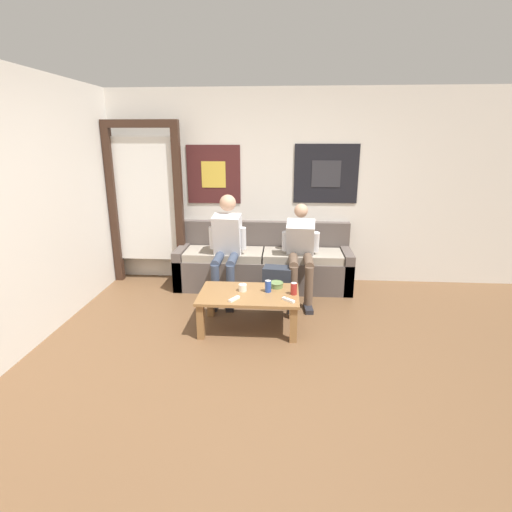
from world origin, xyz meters
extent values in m
plane|color=brown|center=(0.00, 0.00, 0.00)|extent=(18.00, 18.00, 0.00)
cube|color=silver|center=(0.00, 2.50, 1.27)|extent=(10.00, 0.05, 2.55)
cube|color=#471E1E|center=(-0.78, 2.46, 1.45)|extent=(0.72, 0.01, 0.77)
cube|color=gold|center=(-0.78, 2.46, 1.45)|extent=(0.32, 0.01, 0.35)
cube|color=black|center=(0.72, 2.46, 1.47)|extent=(0.84, 0.01, 0.76)
cube|color=#2D2D33|center=(0.72, 2.46, 1.47)|extent=(0.38, 0.01, 0.34)
cube|color=#382319|center=(-2.12, 2.27, 1.02)|extent=(0.10, 0.10, 2.05)
cube|color=#382319|center=(-1.22, 2.27, 1.02)|extent=(0.10, 0.10, 2.05)
cube|color=#382319|center=(-1.67, 2.27, 2.10)|extent=(1.00, 0.10, 0.10)
cube|color=silver|center=(-1.67, 2.29, 1.13)|extent=(0.82, 0.02, 1.64)
cube|color=#564C47|center=(-0.09, 2.41, 0.42)|extent=(2.30, 0.13, 0.84)
cube|color=#564C47|center=(-0.09, 2.07, 0.20)|extent=(2.30, 0.54, 0.41)
cube|color=#564C47|center=(-1.18, 2.07, 0.26)|extent=(0.12, 0.54, 0.53)
cube|color=#564C47|center=(1.00, 2.07, 0.26)|extent=(0.12, 0.54, 0.53)
cube|color=gray|center=(-0.60, 2.07, 0.46)|extent=(1.01, 0.50, 0.10)
cube|color=gray|center=(0.43, 2.07, 0.46)|extent=(1.01, 0.50, 0.10)
cube|color=olive|center=(-0.17, 0.91, 0.38)|extent=(1.03, 0.64, 0.03)
cube|color=olive|center=(-0.63, 1.17, 0.18)|extent=(0.07, 0.07, 0.36)
cube|color=olive|center=(0.29, 1.17, 0.18)|extent=(0.07, 0.07, 0.36)
cube|color=olive|center=(-0.63, 0.64, 0.18)|extent=(0.07, 0.07, 0.36)
cube|color=olive|center=(0.29, 0.64, 0.18)|extent=(0.07, 0.07, 0.36)
cylinder|color=#384256|center=(-0.62, 1.66, 0.51)|extent=(0.11, 0.41, 0.11)
cylinder|color=#384256|center=(-0.62, 1.45, 0.27)|extent=(0.10, 0.10, 0.48)
cube|color=#232328|center=(-0.62, 1.38, 0.03)|extent=(0.11, 0.25, 0.05)
cylinder|color=#384256|center=(-0.44, 1.66, 0.51)|extent=(0.11, 0.41, 0.11)
cylinder|color=#384256|center=(-0.44, 1.45, 0.27)|extent=(0.10, 0.10, 0.48)
cube|color=#232328|center=(-0.44, 1.38, 0.03)|extent=(0.11, 0.25, 0.05)
cube|color=silver|center=(-0.53, 1.91, 0.76)|extent=(0.36, 0.34, 0.54)
sphere|color=tan|center=(-0.53, 1.99, 1.15)|extent=(0.21, 0.21, 0.21)
cylinder|color=silver|center=(-0.72, 1.91, 0.72)|extent=(0.08, 0.11, 0.29)
cylinder|color=silver|center=(-0.33, 1.91, 0.72)|extent=(0.08, 0.11, 0.29)
cylinder|color=brown|center=(0.30, 1.66, 0.51)|extent=(0.11, 0.41, 0.11)
cylinder|color=brown|center=(0.30, 1.45, 0.27)|extent=(0.10, 0.10, 0.48)
cube|color=#232328|center=(0.30, 1.38, 0.03)|extent=(0.11, 0.25, 0.05)
cylinder|color=brown|center=(0.48, 1.66, 0.51)|extent=(0.11, 0.41, 0.11)
cylinder|color=brown|center=(0.48, 1.45, 0.27)|extent=(0.10, 0.10, 0.48)
cube|color=#232328|center=(0.48, 1.38, 0.03)|extent=(0.11, 0.25, 0.05)
cube|color=silver|center=(0.39, 1.96, 0.72)|extent=(0.37, 0.41, 0.51)
sphere|color=tan|center=(0.39, 2.10, 1.05)|extent=(0.17, 0.17, 0.17)
cylinder|color=silver|center=(0.20, 1.97, 0.68)|extent=(0.08, 0.13, 0.26)
cylinder|color=silver|center=(0.58, 1.97, 0.68)|extent=(0.08, 0.13, 0.26)
cube|color=#282D38|center=(0.11, 1.52, 0.24)|extent=(0.35, 0.25, 0.48)
cube|color=#282D38|center=(0.10, 1.42, 0.13)|extent=(0.24, 0.10, 0.22)
cylinder|color=#607F47|center=(0.11, 1.09, 0.42)|extent=(0.14, 0.14, 0.06)
torus|color=#607F47|center=(0.11, 1.09, 0.44)|extent=(0.15, 0.15, 0.02)
cylinder|color=silver|center=(-0.24, 0.96, 0.43)|extent=(0.08, 0.08, 0.07)
cylinder|color=black|center=(-0.24, 0.96, 0.47)|extent=(0.00, 0.00, 0.01)
cylinder|color=#28479E|center=(0.03, 0.95, 0.45)|extent=(0.07, 0.07, 0.12)
cylinder|color=silver|center=(0.03, 0.95, 0.52)|extent=(0.06, 0.06, 0.00)
cylinder|color=maroon|center=(0.29, 0.90, 0.45)|extent=(0.07, 0.07, 0.12)
cylinder|color=silver|center=(0.29, 0.90, 0.52)|extent=(0.06, 0.06, 0.00)
cube|color=white|center=(-0.30, 0.71, 0.40)|extent=(0.10, 0.14, 0.02)
cylinder|color=#333842|center=(-0.28, 0.74, 0.42)|extent=(0.01, 0.01, 0.00)
cube|color=white|center=(0.24, 0.72, 0.40)|extent=(0.13, 0.12, 0.02)
cylinder|color=#333842|center=(0.21, 0.74, 0.42)|extent=(0.01, 0.01, 0.00)
camera|label=1|loc=(0.18, -2.91, 1.94)|focal=28.00mm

